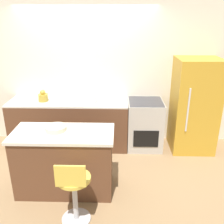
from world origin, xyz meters
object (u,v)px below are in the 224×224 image
Objects in this scene: stool_chair at (74,191)px; refrigerator at (194,106)px; oven_range at (145,124)px; kettle at (43,97)px; mixing_bowl at (90,99)px.

refrigerator is at bearing 45.51° from stool_chair.
oven_range is 1.90m from kettle.
refrigerator is 2.69m from kettle.
mixing_bowl is (-1.85, -0.01, 0.11)m from refrigerator.
oven_range is at bearing 1.82° from mixing_bowl.
stool_chair is at bearing -134.49° from refrigerator.
stool_chair is 3.44× the size of mixing_bowl.
refrigerator reaches higher than mixing_bowl.
mixing_bowl is (-0.01, 1.87, 0.51)m from stool_chair.
oven_range is 4.38× the size of kettle.
mixing_bowl is at bearing -0.00° from kettle.
stool_chair is at bearing -89.68° from mixing_bowl.
kettle reaches higher than stool_chair.
mixing_bowl is (0.83, -0.00, -0.03)m from kettle.
stool_chair is (-1.84, -1.88, -0.39)m from refrigerator.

